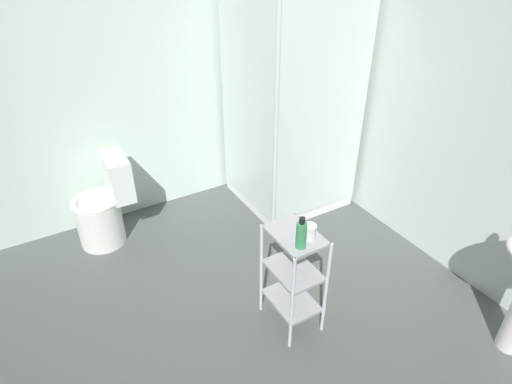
# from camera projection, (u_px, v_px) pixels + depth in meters

# --- Properties ---
(ground_plane) EXTENTS (4.20, 4.20, 0.02)m
(ground_plane) POSITION_uv_depth(u_px,v_px,m) (233.00, 341.00, 2.77)
(ground_plane) COLOR #4A4F4C
(wall_back) EXTENTS (4.20, 0.14, 2.50)m
(wall_back) POSITION_uv_depth(u_px,v_px,m) (467.00, 108.00, 2.88)
(wall_back) COLOR silver
(wall_back) RESTS_ON ground_plane
(wall_left) EXTENTS (0.10, 4.20, 2.50)m
(wall_left) POSITION_uv_depth(u_px,v_px,m) (123.00, 79.00, 3.45)
(wall_left) COLOR silver
(wall_left) RESTS_ON ground_plane
(shower_stall) EXTENTS (0.92, 0.92, 2.00)m
(shower_stall) POSITION_uv_depth(u_px,v_px,m) (286.00, 161.00, 3.91)
(shower_stall) COLOR white
(shower_stall) RESTS_ON ground_plane
(toilet) EXTENTS (0.37, 0.49, 0.76)m
(toilet) POSITION_uv_depth(u_px,v_px,m) (104.00, 209.00, 3.50)
(toilet) COLOR white
(toilet) RESTS_ON ground_plane
(storage_cart) EXTENTS (0.38, 0.28, 0.74)m
(storage_cart) POSITION_uv_depth(u_px,v_px,m) (293.00, 272.00, 2.69)
(storage_cart) COLOR silver
(storage_cart) RESTS_ON ground_plane
(body_wash_bottle_green) EXTENTS (0.06, 0.06, 0.21)m
(body_wash_bottle_green) POSITION_uv_depth(u_px,v_px,m) (301.00, 234.00, 2.38)
(body_wash_bottle_green) COLOR #398F54
(body_wash_bottle_green) RESTS_ON storage_cart
(rinse_cup) EXTENTS (0.08, 0.08, 0.09)m
(rinse_cup) POSITION_uv_depth(u_px,v_px,m) (310.00, 231.00, 2.48)
(rinse_cup) COLOR silver
(rinse_cup) RESTS_ON storage_cart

